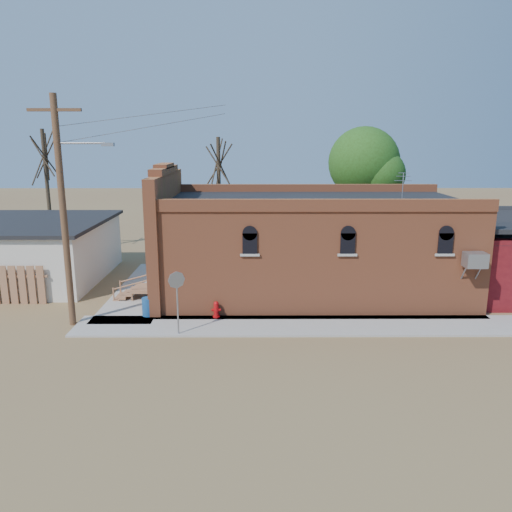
{
  "coord_description": "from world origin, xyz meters",
  "views": [
    {
      "loc": [
        -0.82,
        -17.95,
        7.32
      ],
      "look_at": [
        -0.74,
        3.13,
        2.4
      ],
      "focal_mm": 35.0,
      "sensor_mm": 36.0,
      "label": 1
    }
  ],
  "objects_px": {
    "fire_hydrant": "(216,309)",
    "utility_pole": "(64,208)",
    "brick_bar": "(305,246)",
    "stop_sign": "(177,286)",
    "trash_barrel": "(148,307)"
  },
  "relations": [
    {
      "from": "fire_hydrant",
      "to": "utility_pole",
      "type": "bearing_deg",
      "value": 171.32
    },
    {
      "from": "brick_bar",
      "to": "stop_sign",
      "type": "xyz_separation_m",
      "value": [
        -5.37,
        -5.49,
        -0.36
      ]
    },
    {
      "from": "brick_bar",
      "to": "utility_pole",
      "type": "height_order",
      "value": "utility_pole"
    },
    {
      "from": "brick_bar",
      "to": "trash_barrel",
      "type": "height_order",
      "value": "brick_bar"
    },
    {
      "from": "stop_sign",
      "to": "trash_barrel",
      "type": "bearing_deg",
      "value": 119.4
    },
    {
      "from": "utility_pole",
      "to": "stop_sign",
      "type": "relative_size",
      "value": 3.63
    },
    {
      "from": "brick_bar",
      "to": "utility_pole",
      "type": "relative_size",
      "value": 1.82
    },
    {
      "from": "trash_barrel",
      "to": "stop_sign",
      "type": "bearing_deg",
      "value": -52.24
    },
    {
      "from": "utility_pole",
      "to": "trash_barrel",
      "type": "bearing_deg",
      "value": 16.28
    },
    {
      "from": "stop_sign",
      "to": "brick_bar",
      "type": "bearing_deg",
      "value": 37.3
    },
    {
      "from": "brick_bar",
      "to": "fire_hydrant",
      "type": "bearing_deg",
      "value": -137.62
    },
    {
      "from": "utility_pole",
      "to": "stop_sign",
      "type": "xyz_separation_m",
      "value": [
        4.42,
        -1.2,
        -2.79
      ]
    },
    {
      "from": "brick_bar",
      "to": "utility_pole",
      "type": "distance_m",
      "value": 10.96
    },
    {
      "from": "utility_pole",
      "to": "stop_sign",
      "type": "height_order",
      "value": "utility_pole"
    },
    {
      "from": "brick_bar",
      "to": "trash_barrel",
      "type": "xyz_separation_m",
      "value": [
        -6.94,
        -3.46,
        -1.87
      ]
    }
  ]
}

